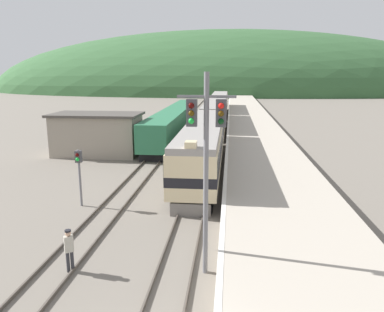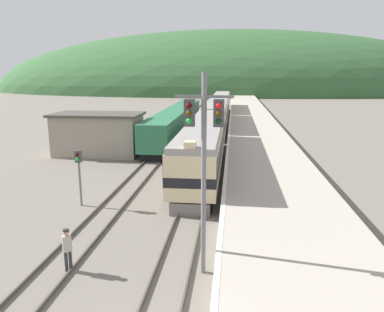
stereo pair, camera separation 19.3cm
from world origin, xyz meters
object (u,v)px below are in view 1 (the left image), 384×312
Objects in this scene: siding_train at (176,121)px; signal_mast_main at (206,146)px; express_train_lead_car at (204,144)px; carriage_second at (215,115)px; signal_post_siding at (79,166)px; track_worker at (69,248)px; carriage_third at (220,103)px.

signal_mast_main is at bearing -79.72° from siding_train.
express_train_lead_car reaches higher than carriage_second.
signal_mast_main reaches higher than express_train_lead_car.
express_train_lead_car reaches higher than signal_post_siding.
express_train_lead_car is 21.92m from carriage_second.
signal_post_siding is 8.08m from track_worker.
carriage_third is at bearing 91.21° from signal_mast_main.
express_train_lead_car is 11.75m from signal_post_siding.
express_train_lead_car is 17.62m from track_worker.
signal_mast_main reaches higher than signal_post_siding.
carriage_third is (0.00, 42.55, -0.01)m from express_train_lead_car.
carriage_second is at bearing 83.73° from track_worker.
siding_train is at bearing -135.98° from carriage_second.
track_worker is at bearing -94.11° from carriage_third.
carriage_third reaches higher than track_worker.
express_train_lead_car reaches higher than carriage_third.
express_train_lead_car is at bearing 54.32° from signal_post_siding.
track_worker is (-5.53, -0.48, -4.24)m from signal_mast_main.
signal_mast_main is 11.08m from signal_post_siding.
express_train_lead_car is at bearing 75.91° from track_worker.
siding_train is 34.52m from signal_mast_main.
signal_mast_main is at bearing -85.69° from express_train_lead_car.
carriage_third is at bearing 85.89° from track_worker.
track_worker is (-4.28, -38.98, -1.09)m from carriage_second.
signal_mast_main is (1.25, -38.50, 3.15)m from carriage_second.
carriage_third is 10.76× the size of track_worker.
signal_mast_main is at bearing -88.14° from carriage_second.
carriage_third is 0.63× the size of siding_train.
signal_mast_main is (1.25, -59.13, 3.15)m from carriage_third.
carriage_third is 52.54m from signal_post_siding.
express_train_lead_car is at bearing -90.00° from carriage_second.
siding_train is at bearing 85.79° from signal_post_siding.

